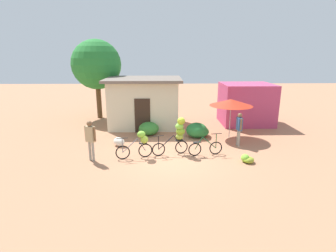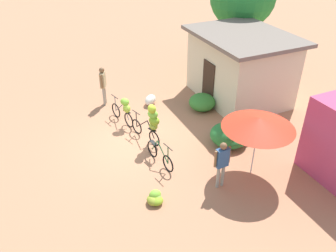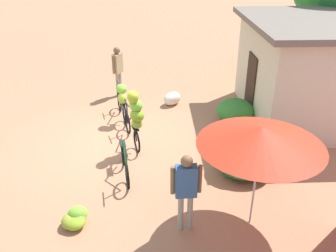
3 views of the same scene
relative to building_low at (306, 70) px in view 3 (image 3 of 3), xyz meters
The scene contains 13 objects.
ground_plane 5.95m from the building_low, 74.88° to the right, with size 60.00×60.00×0.00m, color #AE7554.
building_low is the anchor object (origin of this frame).
hedge_bush_front_left 2.44m from the building_low, 79.96° to the right, with size 1.15×1.16×0.73m, color #378131.
hedge_bush_front_right 4.16m from the building_low, 40.78° to the right, with size 1.16×1.16×0.81m, color #277433.
hedge_bush_mid 4.19m from the building_low, 37.93° to the right, with size 1.17×1.35×0.59m, color #267032.
market_umbrella 5.56m from the building_low, 29.48° to the right, with size 2.29×2.29×2.14m.
bicycle_leftmost 5.65m from the building_low, 88.67° to the right, with size 1.60×0.49×1.24m.
bicycle_near_pile 5.46m from the building_low, 70.03° to the right, with size 1.66×0.68×1.73m.
bicycle_center_loaded 6.27m from the building_low, 59.73° to the right, with size 1.59×0.33×1.01m.
banana_pile_on_ground 7.94m from the building_low, 52.55° to the right, with size 0.69×0.66×0.35m.
produce_sack 4.32m from the building_low, 104.36° to the right, with size 0.70×0.44×0.44m, color silver.
person_vendor 6.42m from the building_low, 39.22° to the right, with size 0.22×0.58×1.67m.
person_bystander 6.17m from the building_low, 108.00° to the right, with size 0.52×0.36×1.78m.
Camera 3 is at (8.79, 0.96, 5.04)m, focal length 38.56 mm.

